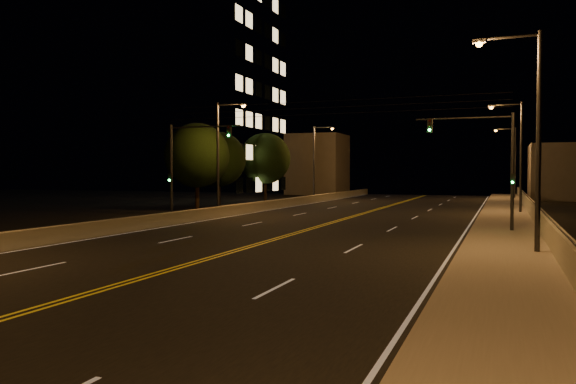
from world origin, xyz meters
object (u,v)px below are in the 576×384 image
(tree_1, at_px, (218,159))
(tree_2, at_px, (265,159))
(traffic_signal_right, at_px, (493,159))
(tree_0, at_px, (197,155))
(streetlight_5, at_px, (221,150))
(streetlight_6, at_px, (316,158))
(traffic_signal_left, at_px, (184,161))
(streetlight_3, at_px, (512,158))
(streetlight_1, at_px, (531,127))
(streetlight_2, at_px, (517,150))
(building_tower, at_px, (170,81))

(tree_1, relative_size, tree_2, 0.95)
(traffic_signal_right, distance_m, tree_0, 27.04)
(streetlight_5, xyz_separation_m, streetlight_6, (0.00, 23.69, 0.00))
(streetlight_5, bearing_deg, tree_0, 137.63)
(traffic_signal_right, distance_m, traffic_signal_left, 18.87)
(traffic_signal_right, xyz_separation_m, tree_0, (-24.53, 11.35, 0.78))
(streetlight_5, distance_m, streetlight_6, 23.69)
(streetlight_3, xyz_separation_m, tree_0, (-26.00, -29.41, -0.23))
(streetlight_6, bearing_deg, streetlight_1, -61.21)
(streetlight_1, distance_m, traffic_signal_right, 8.31)
(streetlight_2, bearing_deg, streetlight_6, 143.42)
(streetlight_1, distance_m, streetlight_6, 44.48)
(streetlight_1, distance_m, building_tower, 51.66)
(traffic_signal_right, bearing_deg, streetlight_2, 84.37)
(streetlight_2, relative_size, traffic_signal_right, 1.35)
(streetlight_1, bearing_deg, streetlight_2, 90.00)
(traffic_signal_right, bearing_deg, streetlight_6, 122.87)
(tree_0, distance_m, tree_2, 14.89)
(traffic_signal_right, xyz_separation_m, traffic_signal_left, (-18.87, 0.00, 0.00))
(streetlight_2, bearing_deg, tree_0, -172.09)
(streetlight_2, bearing_deg, traffic_signal_left, -143.66)
(streetlight_6, bearing_deg, building_tower, -162.70)
(building_tower, height_order, tree_2, building_tower)
(streetlight_5, bearing_deg, streetlight_2, 19.99)
(streetlight_6, relative_size, tree_0, 1.14)
(streetlight_3, xyz_separation_m, traffic_signal_right, (-1.48, -40.76, -1.01))
(traffic_signal_right, height_order, building_tower, building_tower)
(streetlight_1, height_order, tree_1, streetlight_1)
(streetlight_6, xyz_separation_m, tree_1, (-5.87, -13.16, -0.43))
(streetlight_2, bearing_deg, streetlight_1, -90.00)
(streetlight_5, relative_size, tree_2, 1.12)
(streetlight_5, xyz_separation_m, traffic_signal_left, (1.08, -7.18, -1.01))
(traffic_signal_right, relative_size, building_tower, 0.22)
(streetlight_3, relative_size, streetlight_5, 1.00)
(streetlight_2, relative_size, building_tower, 0.30)
(streetlight_1, height_order, streetlight_6, same)
(tree_0, bearing_deg, building_tower, 129.86)
(streetlight_2, bearing_deg, tree_1, 174.27)
(streetlight_3, height_order, streetlight_6, same)
(traffic_signal_right, bearing_deg, streetlight_5, 160.21)
(tree_0, bearing_deg, streetlight_6, 76.79)
(streetlight_1, bearing_deg, tree_2, 127.08)
(streetlight_2, relative_size, tree_1, 1.19)
(streetlight_5, bearing_deg, streetlight_1, -35.52)
(streetlight_3, bearing_deg, building_tower, -158.38)
(streetlight_6, height_order, tree_2, streetlight_6)
(traffic_signal_left, relative_size, tree_0, 0.84)
(streetlight_2, relative_size, tree_0, 1.14)
(building_tower, relative_size, tree_0, 3.83)
(streetlight_2, relative_size, streetlight_5, 1.00)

